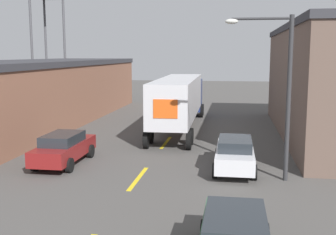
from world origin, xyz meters
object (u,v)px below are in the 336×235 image
object	(u,v)px
semi_truck	(180,97)
street_lamp	(280,84)
parked_car_right_mid	(235,153)
parked_car_left_far	(64,148)

from	to	relation	value
semi_truck	street_lamp	xyz separation A→B (m)	(5.83, -12.22, 1.89)
parked_car_right_mid	street_lamp	size ratio (longest dim) A/B	0.67
semi_truck	street_lamp	bearing A→B (deg)	-65.71
parked_car_right_mid	street_lamp	bearing A→B (deg)	-34.94
parked_car_left_far	street_lamp	world-z (taller)	street_lamp
parked_car_left_far	street_lamp	size ratio (longest dim) A/B	0.67
semi_truck	parked_car_left_far	xyz separation A→B (m)	(-4.45, -11.09, -1.48)
parked_car_right_mid	parked_car_left_far	size ratio (longest dim) A/B	1.00
parked_car_right_mid	semi_truck	bearing A→B (deg)	110.14
semi_truck	parked_car_left_far	distance (m)	12.04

